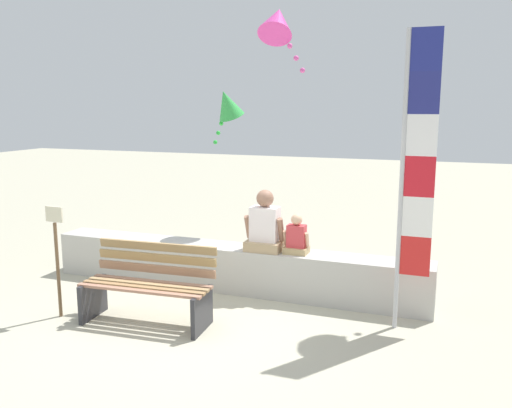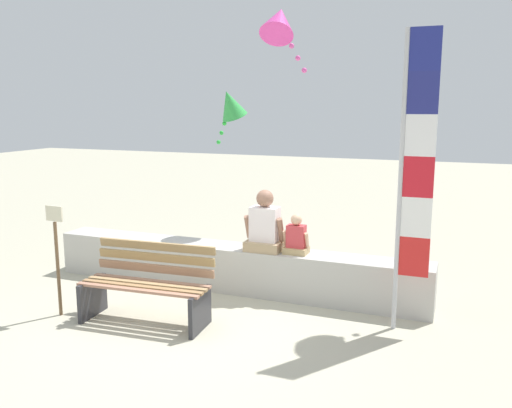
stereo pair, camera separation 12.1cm
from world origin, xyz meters
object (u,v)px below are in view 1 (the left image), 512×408
at_px(person_child, 296,238).
at_px(flag_banner, 413,167).
at_px(kite_magenta, 277,22).
at_px(kite_green, 227,104).
at_px(sign_post, 57,252).
at_px(park_bench, 149,287).
at_px(person_adult, 265,227).

xyz_separation_m(person_child, flag_banner, (1.42, -0.52, 1.02)).
distance_m(person_child, flag_banner, 1.83).
bearing_deg(kite_magenta, person_child, -63.36).
distance_m(kite_green, sign_post, 4.72).
xyz_separation_m(flag_banner, kite_magenta, (-2.22, 2.12, 1.88)).
bearing_deg(kite_magenta, park_bench, -101.11).
distance_m(kite_magenta, sign_post, 4.60).
xyz_separation_m(person_adult, kite_magenta, (-0.37, 1.60, 2.79)).
distance_m(park_bench, person_adult, 1.71).
bearing_deg(kite_green, person_child, -52.56).
bearing_deg(kite_green, person_adult, -58.44).
relative_size(park_bench, person_adult, 1.92).
distance_m(person_child, sign_post, 2.90).
xyz_separation_m(flag_banner, kite_green, (-3.58, 3.34, 0.66)).
relative_size(park_bench, kite_green, 1.41).
xyz_separation_m(kite_green, sign_post, (-0.28, -4.39, -1.70)).
height_order(flag_banner, sign_post, flag_banner).
xyz_separation_m(park_bench, sign_post, (-1.06, -0.24, 0.37)).
relative_size(person_adult, sign_post, 0.60).
height_order(person_adult, kite_magenta, kite_magenta).
distance_m(park_bench, sign_post, 1.15).
distance_m(person_child, kite_green, 3.93).
bearing_deg(park_bench, kite_magenta, 78.89).
relative_size(person_child, kite_green, 0.47).
xyz_separation_m(person_adult, flag_banner, (1.85, -0.52, 0.91)).
bearing_deg(person_adult, kite_green, 121.56).
height_order(person_adult, flag_banner, flag_banner).
bearing_deg(park_bench, kite_green, 100.72).
xyz_separation_m(person_child, kite_magenta, (-0.80, 1.60, 2.90)).
bearing_deg(park_bench, person_adult, 54.42).
xyz_separation_m(park_bench, person_adult, (0.95, 1.33, 0.50)).
distance_m(person_adult, sign_post, 2.55).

